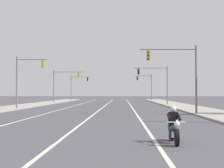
{
  "coord_description": "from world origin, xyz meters",
  "views": [
    {
      "loc": [
        2.8,
        -6.28,
        1.97
      ],
      "look_at": [
        1.93,
        25.19,
        2.72
      ],
      "focal_mm": 58.02,
      "sensor_mm": 36.0,
      "label": 1
    }
  ],
  "objects": [
    {
      "name": "traffic_signal_near_right",
      "position": [
        7.96,
        26.12,
        4.11
      ],
      "size": [
        5.12,
        0.44,
        6.2
      ],
      "color": "slate",
      "rests_on": "ground"
    },
    {
      "name": "motorcycle_with_rider",
      "position": [
        4.82,
        7.89,
        0.59
      ],
      "size": [
        0.7,
        2.19,
        1.46
      ],
      "color": "black",
      "rests_on": "ground"
    },
    {
      "name": "lane_stripe_right",
      "position": [
        4.13,
        45.0,
        0.0
      ],
      "size": [
        0.16,
        100.0,
        0.01
      ],
      "primitive_type": "cube",
      "color": "beige",
      "rests_on": "ground"
    },
    {
      "name": "traffic_signal_mid_right",
      "position": [
        8.37,
        50.73,
        4.13
      ],
      "size": [
        5.45,
        0.63,
        6.2
      ],
      "color": "slate",
      "rests_on": "ground"
    },
    {
      "name": "traffic_signal_near_left",
      "position": [
        -8.5,
        35.61,
        4.02
      ],
      "size": [
        3.64,
        0.39,
        6.2
      ],
      "color": "slate",
      "rests_on": "ground"
    },
    {
      "name": "sidewalk_kerb_left",
      "position": [
        -11.29,
        40.0,
        0.07
      ],
      "size": [
        4.4,
        110.0,
        0.14
      ],
      "primitive_type": "cube",
      "color": "#9E998E",
      "rests_on": "ground"
    },
    {
      "name": "traffic_signal_far_right",
      "position": [
        8.5,
        76.83,
        4.04
      ],
      "size": [
        3.92,
        0.45,
        6.2
      ],
      "color": "slate",
      "rests_on": "ground"
    },
    {
      "name": "lane_stripe_center",
      "position": [
        0.24,
        45.0,
        0.0
      ],
      "size": [
        0.16,
        100.0,
        0.01
      ],
      "primitive_type": "cube",
      "color": "beige",
      "rests_on": "ground"
    },
    {
      "name": "sidewalk_kerb_right",
      "position": [
        11.29,
        40.0,
        0.07
      ],
      "size": [
        4.4,
        110.0,
        0.14
      ],
      "primitive_type": "cube",
      "color": "#9E998E",
      "rests_on": "ground"
    },
    {
      "name": "traffic_signal_mid_left",
      "position": [
        -8.36,
        61.02,
        4.14
      ],
      "size": [
        5.57,
        0.37,
        6.2
      ],
      "color": "slate",
      "rests_on": "ground"
    },
    {
      "name": "lane_stripe_left",
      "position": [
        -4.35,
        45.0,
        0.0
      ],
      "size": [
        0.16,
        100.0,
        0.01
      ],
      "primitive_type": "cube",
      "color": "beige",
      "rests_on": "ground"
    },
    {
      "name": "traffic_signal_far_left",
      "position": [
        -8.35,
        82.45,
        4.1
      ],
      "size": [
        4.87,
        0.41,
        6.2
      ],
      "color": "slate",
      "rests_on": "ground"
    }
  ]
}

